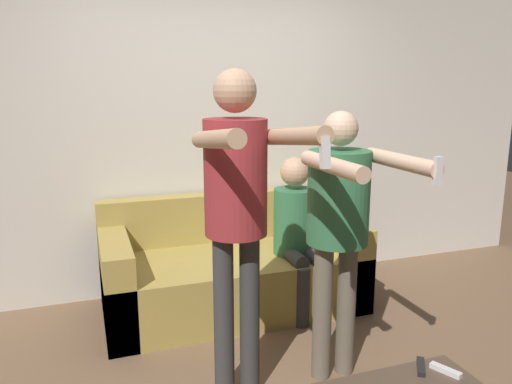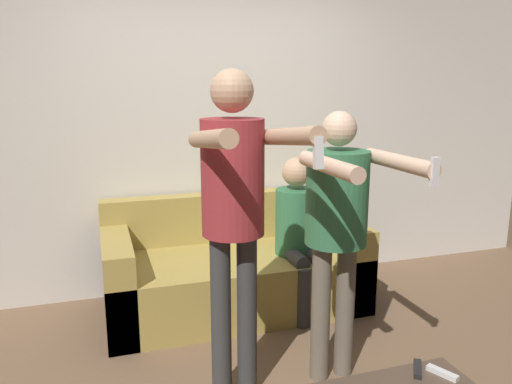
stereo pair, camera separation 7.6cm
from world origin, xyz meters
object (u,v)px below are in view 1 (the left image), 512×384
Objects in this scene: couch at (231,271)px; remote_far at (421,367)px; person_standing_right at (340,215)px; person_seated at (297,228)px; remote_mid at (446,370)px; person_standing_left at (237,199)px.

remote_far is at bearing -75.32° from couch.
person_standing_right is at bearing 104.43° from remote_far.
person_standing_right reaches higher than person_seated.
remote_mid is (0.54, -1.78, 0.08)m from couch.
couch is at bearing 106.90° from remote_mid.
remote_far is (-0.09, 0.07, 0.00)m from remote_mid.
person_standing_left is at bearing -104.75° from couch.
person_seated is at bearing 93.41° from remote_mid.
person_standing_left is 1.26m from person_seated.
person_standing_right is 0.97m from person_seated.
person_standing_right is 0.93m from remote_mid.
person_standing_right reaches higher than remote_far.
person_seated is at bearing -27.11° from couch.
person_seated reaches higher than remote_far.
person_standing_left is 1.22m from remote_far.
person_standing_left reaches higher than remote_mid.
person_seated reaches higher than remote_mid.
person_seated is 7.76× the size of remote_mid.
remote_far is (0.75, -0.58, -0.77)m from person_standing_left.
couch is at bearing 152.89° from person_seated.
person_seated is (0.15, 0.90, -0.34)m from person_standing_right.
remote_far is at bearing -75.57° from person_standing_right.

